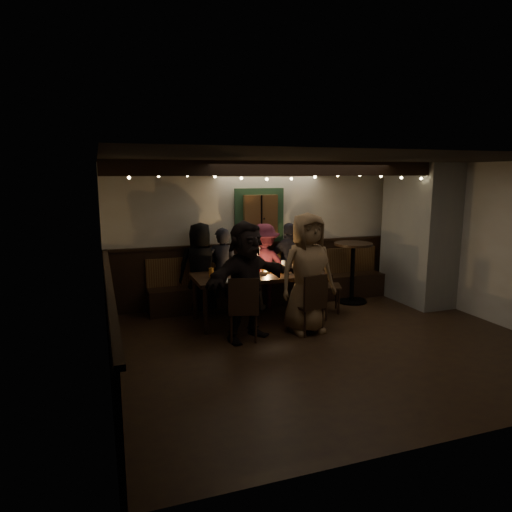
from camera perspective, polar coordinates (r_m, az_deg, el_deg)
name	(u,v)px	position (r m, az deg, el deg)	size (l,w,h in m)	color
room	(347,251)	(8.16, 11.25, 0.62)	(6.02, 5.01, 2.62)	black
dining_table	(260,278)	(7.53, 0.49, -2.75)	(2.20, 0.94, 0.95)	black
chair_near_left	(243,305)	(6.61, -1.60, -6.18)	(0.53, 0.53, 0.97)	black
chair_near_right	(311,301)	(6.95, 6.87, -5.56)	(0.51, 0.51, 0.94)	black
chair_end	(322,281)	(8.12, 8.31, -3.08)	(0.58, 0.58, 0.98)	black
high_top	(353,265)	(8.78, 12.00, -1.08)	(0.71, 0.71, 1.14)	black
person_a	(201,268)	(8.00, -6.93, -1.48)	(0.78, 0.51, 1.59)	black
person_b	(223,270)	(7.97, -4.19, -1.79)	(0.55, 0.36, 1.50)	black
person_c	(246,267)	(8.13, -1.26, -1.36)	(0.75, 0.59, 1.55)	beige
person_d	(264,266)	(8.21, 0.98, -1.29)	(0.99, 0.57, 1.54)	#4A1726
person_e	(290,264)	(8.49, 4.24, -0.97)	(0.89, 0.37, 1.53)	black
person_f	(246,281)	(6.62, -1.20, -3.13)	(1.63, 0.52, 1.76)	black
person_g	(307,273)	(6.96, 6.41, -2.17)	(0.90, 0.59, 1.85)	brown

